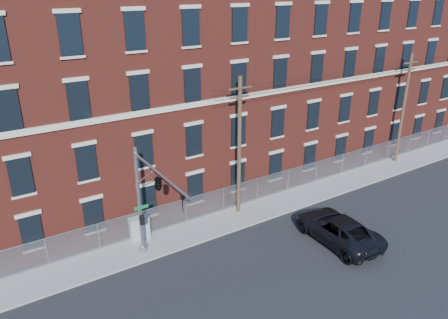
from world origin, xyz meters
The scene contains 10 objects.
ground centered at (0.00, 0.00, 0.00)m, with size 140.00×140.00×0.00m, color black.
sidewalk centered at (12.00, 5.00, 0.06)m, with size 65.00×3.00×0.12m, color gray.
mill_building centered at (12.00, 13.93, 8.15)m, with size 55.30×14.32×16.30m.
chain_link_fence centered at (12.00, 6.30, 1.06)m, with size 59.06×0.06×1.85m.
traffic_signal_mast centered at (-6.00, 2.18, 5.39)m, with size 0.90×6.75×7.00m.
utility_pole_near centered at (2.00, 5.60, 5.34)m, with size 1.80×0.28×10.00m.
utility_pole_mid centered at (20.00, 5.60, 5.34)m, with size 1.80×0.28×10.00m.
overhead_wires centered at (20.00, 5.60, 9.12)m, with size 40.00×0.62×0.62m.
pickup_truck centered at (5.29, -1.02, 0.88)m, with size 2.92×6.33×1.76m, color black.
utility_cabinet centered at (-5.58, 6.00, 0.90)m, with size 1.25×0.63×1.56m, color gray.
Camera 1 is at (-14.17, -17.62, 15.83)m, focal length 34.83 mm.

